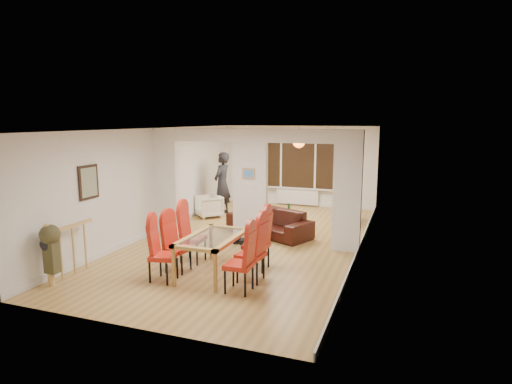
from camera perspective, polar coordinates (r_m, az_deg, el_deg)
The scene contains 24 objects.
floor at distance 10.07m, azimuth -0.76°, elevation -6.53°, with size 5.00×9.00×0.01m, color #B18847.
room_walls at distance 9.78m, azimuth -0.78°, elevation 0.80°, with size 5.00×9.00×2.60m, color silver, non-canonical shape.
divider_wall at distance 9.78m, azimuth -0.78°, elevation 0.80°, with size 5.00×0.18×2.60m, color white.
bay_window_blinds at distance 13.97m, azimuth 5.64°, elevation 4.26°, with size 3.00×0.08×1.80m, color black.
radiator at distance 14.10m, azimuth 5.52°, elevation -0.61°, with size 1.40×0.08×0.50m, color white.
pendant_light at distance 12.75m, azimuth 5.74°, elevation 6.67°, with size 0.36×0.36×0.36m, color orange.
stair_newel at distance 8.44m, azimuth -23.43°, elevation -6.68°, with size 0.40×1.20×1.10m, color tan, non-canonical shape.
wall_poster at distance 8.95m, azimuth -21.43°, elevation 1.23°, with size 0.04×0.52×0.67m, color gray.
pillar_photo at distance 9.65m, azimuth -0.99°, elevation 2.48°, with size 0.30×0.03×0.25m, color #4C8CD8.
dining_table at distance 7.90m, azimuth -5.76°, elevation -8.40°, with size 0.88×1.56×0.73m, color #AC823F, non-canonical shape.
dining_chair_la at distance 7.70m, azimuth -12.30°, elevation -7.78°, with size 0.42×0.42×1.06m, color #B52112, non-canonical shape.
dining_chair_lb at distance 8.12m, azimuth -10.38°, elevation -6.91°, with size 0.41×0.41×1.03m, color #B52112, non-canonical shape.
dining_chair_lc at distance 8.59m, azimuth -8.44°, elevation -5.69°, with size 0.44×0.44×1.10m, color #B52112, non-canonical shape.
dining_chair_ra at distance 7.08m, azimuth -2.30°, elevation -9.07°, with size 0.43×0.43×1.08m, color #B52112, non-canonical shape.
dining_chair_rb at distance 7.52m, azimuth -0.72°, elevation -7.79°, with size 0.44×0.44×1.11m, color #B52112, non-canonical shape.
dining_chair_rc at distance 8.08m, azimuth 0.04°, elevation -6.52°, with size 0.44×0.44×1.11m, color #B52112, non-canonical shape.
sofa at distance 10.53m, azimuth 1.73°, elevation -3.99°, with size 2.20×0.86×0.64m, color black.
armchair at distance 12.48m, azimuth -6.28°, elevation -1.91°, with size 0.69×0.67×0.63m, color beige.
person at distance 12.72m, azimuth -4.53°, elevation 1.14°, with size 0.44×0.68×1.85m, color black.
television at distance 11.94m, azimuth 11.82°, elevation -2.61°, with size 0.14×1.08×0.62m, color black.
coffee_table at distance 12.11m, azimuth 3.40°, elevation -3.26°, with size 0.88×0.44×0.20m, color #322011, non-canonical shape.
bottle at distance 12.11m, azimuth 4.40°, elevation -2.12°, with size 0.07×0.07×0.27m, color #143F19.
bowl at distance 12.08m, azimuth 3.63°, elevation -2.67°, with size 0.22×0.22×0.06m, color #322011.
shoes at distance 9.87m, azimuth -2.13°, elevation -6.55°, with size 0.25×0.27×0.10m, color black, non-canonical shape.
Camera 1 is at (3.40, -9.05, 2.82)m, focal length 30.00 mm.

